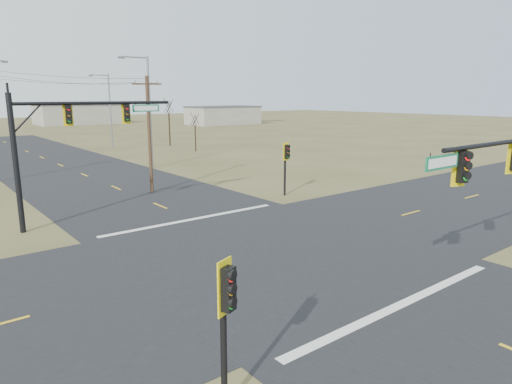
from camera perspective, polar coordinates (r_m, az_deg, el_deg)
ground at (r=22.77m, az=1.87°, el=-7.42°), size 320.00×320.00×0.00m
road_ew at (r=22.76m, az=1.87°, el=-7.40°), size 160.00×14.00×0.02m
road_ns at (r=22.76m, az=1.87°, el=-7.39°), size 14.00×160.00×0.02m
stop_bar_near at (r=18.12m, az=17.76°, el=-13.19°), size 12.00×0.40×0.01m
stop_bar_far at (r=28.64m, az=-7.86°, el=-3.38°), size 12.00×0.40×0.01m
mast_arm_far at (r=28.68m, az=-22.56°, el=7.03°), size 9.52×0.44×7.72m
pedestal_signal_ne at (r=34.65m, az=3.82°, el=4.44°), size 0.57×0.49×4.10m
pedestal_signal_sw at (r=10.83m, az=-3.69°, el=-13.46°), size 0.67×0.58×3.94m
utility_pole_near at (r=36.37m, az=-13.20°, el=7.16°), size 2.14×0.74×9.00m
streetlight_a at (r=49.12m, az=-13.42°, el=10.38°), size 3.20×0.33×11.48m
streetlight_b at (r=70.23m, az=-17.94°, el=10.09°), size 2.95×0.39×10.56m
bare_tree_c at (r=63.34m, az=-7.65°, el=9.09°), size 3.06×3.06×5.69m
bare_tree_d at (r=70.92m, az=-10.88°, el=10.59°), size 3.52×3.52×7.56m
warehouse_mid at (r=132.33m, az=-21.43°, el=8.99°), size 20.00×12.00×5.00m
warehouse_right at (r=122.69m, az=-4.13°, el=9.49°), size 18.00×10.00×4.50m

